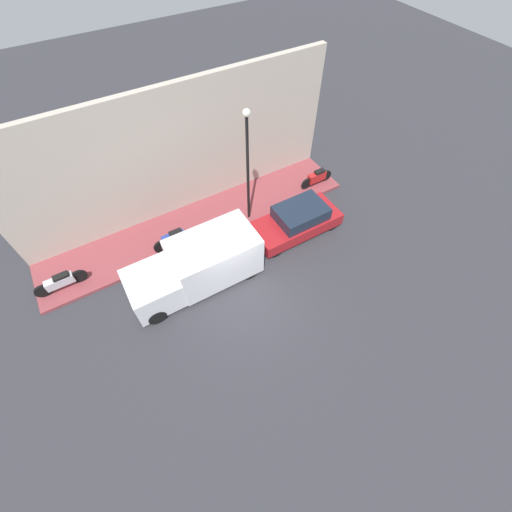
# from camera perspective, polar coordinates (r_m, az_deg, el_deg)

# --- Properties ---
(ground_plane) EXTENTS (60.00, 60.00, 0.00)m
(ground_plane) POSITION_cam_1_polar(r_m,az_deg,el_deg) (13.77, -1.54, -6.50)
(ground_plane) COLOR #2D2D33
(sidewalk) EXTENTS (2.60, 14.49, 0.15)m
(sidewalk) POSITION_cam_1_polar(r_m,az_deg,el_deg) (16.24, -9.35, 5.51)
(sidewalk) COLOR brown
(sidewalk) RESTS_ON ground_plane
(building_facade) EXTENTS (0.30, 14.49, 5.89)m
(building_facade) POSITION_cam_1_polar(r_m,az_deg,el_deg) (15.42, -13.11, 16.16)
(building_facade) COLOR #B2A899
(building_facade) RESTS_ON ground_plane
(parked_car) EXTENTS (1.77, 4.00, 1.34)m
(parked_car) POSITION_cam_1_polar(r_m,az_deg,el_deg) (15.47, 6.89, 5.93)
(parked_car) COLOR maroon
(parked_car) RESTS_ON ground_plane
(delivery_van) EXTENTS (2.01, 5.17, 2.06)m
(delivery_van) POSITION_cam_1_polar(r_m,az_deg,el_deg) (13.47, -9.93, -1.63)
(delivery_van) COLOR silver
(delivery_van) RESTS_ON ground_plane
(motorcycle_red) EXTENTS (0.30, 1.79, 0.80)m
(motorcycle_red) POSITION_cam_1_polar(r_m,az_deg,el_deg) (17.86, 10.12, 12.80)
(motorcycle_red) COLOR #B21E1E
(motorcycle_red) RESTS_ON sidewalk
(motorcycle_blue) EXTENTS (0.30, 1.86, 0.88)m
(motorcycle_blue) POSITION_cam_1_polar(r_m,az_deg,el_deg) (15.07, -13.47, 2.79)
(motorcycle_blue) COLOR navy
(motorcycle_blue) RESTS_ON sidewalk
(scooter_silver) EXTENTS (0.30, 1.99, 0.78)m
(scooter_silver) POSITION_cam_1_polar(r_m,az_deg,el_deg) (15.44, -29.82, -3.75)
(scooter_silver) COLOR #B7B7BF
(scooter_silver) RESTS_ON sidewalk
(streetlamp) EXTENTS (0.30, 0.30, 5.35)m
(streetlamp) POSITION_cam_1_polar(r_m,az_deg,el_deg) (14.04, -1.42, 15.91)
(streetlamp) COLOR black
(streetlamp) RESTS_ON sidewalk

